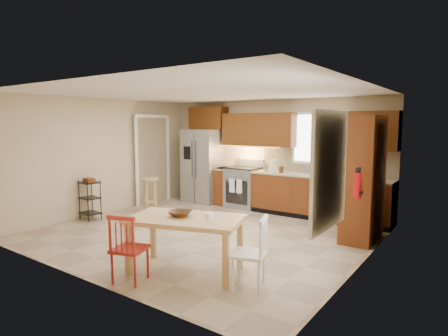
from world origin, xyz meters
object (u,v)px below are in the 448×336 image
Objects in this scene: pantry at (363,179)px; utility_cart at (90,200)px; bar_stool at (151,195)px; refrigerator at (204,166)px; chair_red at (130,248)px; chair_white at (249,253)px; range_stove at (244,188)px; table_jar at (209,218)px; table_bowl at (180,217)px; soap_bottle at (327,172)px; dining_table at (186,245)px; fire_extinguisher at (358,185)px.

utility_cart is at bearing -159.71° from pantry.
refrigerator is at bearing 89.99° from bar_stool.
chair_red is 1.48m from chair_white.
range_stove is at bearing 161.71° from pantry.
table_jar is at bearing -4.60° from utility_cart.
pantry is 2.82m from chair_white.
range_stove is 1.06× the size of chair_white.
table_bowl is at bearing -70.00° from range_stove.
soap_bottle is 4.42m from chair_red.
soap_bottle is at bearing -0.45° from refrigerator.
pantry reaches higher than table_jar.
soap_bottle is at bearing -2.40° from range_stove.
range_stove is 2.10m from soap_bottle.
utility_cart is at bearing 134.69° from chair_red.
dining_table is 1.70× the size of chair_white.
table_bowl is at bearing -24.40° from bar_stool.
soap_bottle is 0.22× the size of chair_white.
refrigerator is 4.44m from table_bowl.
pantry reaches higher than bar_stool.
pantry is 5.30m from utility_cart.
soap_bottle reaches higher than utility_cart.
table_bowl is at bearing -55.63° from refrigerator.
fire_extinguisher is 2.16m from table_jar.
soap_bottle is at bearing 79.48° from table_bowl.
bar_stool is (-3.89, 2.11, -0.06)m from chair_white.
refrigerator reaches higher than fire_extinguisher.
chair_red and chair_white have the same top height.
range_stove reaches higher than table_bowl.
chair_white is at bearing -3.39° from utility_cart.
dining_table is at bearing -7.20° from utility_cart.
chair_red is at bearing -136.44° from dining_table.
bar_stool is 1.33m from utility_cart.
chair_white is at bearing -115.57° from fire_extinguisher.
table_bowl is at bearing -100.52° from soap_bottle.
refrigerator is 2.23× the size of utility_cart.
chair_red is at bearing 100.17° from chair_white.
bar_stool is (-4.67, 0.48, -0.73)m from fire_extinguisher.
fire_extinguisher is 0.41× the size of chair_red.
table_jar reaches higher than table_bowl.
table_jar is at bearing -114.59° from pantry.
fire_extinguisher reaches higher than dining_table.
dining_table is at bearing 43.56° from chair_red.
dining_table is (-1.53, -2.74, -0.69)m from pantry.
fire_extinguisher is 2.53m from dining_table.
pantry is 3.21m from dining_table.
dining_table is at bearing -99.11° from soap_bottle.
pantry is 3.20m from table_bowl.
refrigerator is 4.23m from pantry.
chair_red is at bearing -102.28° from soap_bottle.
table_bowl is 3.44m from utility_cart.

